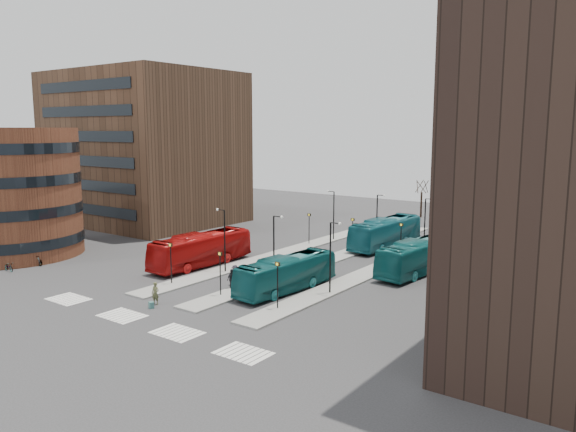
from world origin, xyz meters
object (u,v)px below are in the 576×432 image
Objects in this scene: bicycle_far at (37,262)px; teal_bus_b at (386,233)px; teal_bus_a at (287,273)px; commuter_b at (232,279)px; traveller at (155,293)px; commuter_a at (195,256)px; bicycle_mid at (36,260)px; red_bus at (201,249)px; teal_bus_c at (419,256)px; bicycle_near at (9,267)px; teal_bus_d at (484,230)px; commuter_c at (235,275)px; suitcase at (151,305)px.

teal_bus_b is at bearing -49.55° from bicycle_far.
teal_bus_a reaches higher than commuter_b.
traveller is (-6.13, -9.31, -0.62)m from teal_bus_a.
traveller reaches higher than commuter_b.
bicycle_mid is (-12.69, -10.21, -0.28)m from commuter_a.
commuter_b reaches higher than bicycle_mid.
bicycle_far is (0.00, 0.11, -0.14)m from bicycle_mid.
traveller reaches higher than bicycle_mid.
red_bus is 22.31m from teal_bus_b.
traveller is at bearing -115.32° from teal_bus_c.
teal_bus_c is (19.17, 10.34, -0.03)m from red_bus.
teal_bus_a is at bearing -63.93° from bicycle_near.
teal_bus_b is at bearing -140.56° from teal_bus_d.
teal_bus_c is at bearing 65.39° from teal_bus_a.
commuter_c is (8.51, -3.42, 0.08)m from commuter_a.
teal_bus_c is at bearing 29.19° from red_bus.
suitcase is 0.33× the size of bicycle_far.
commuter_a is at bearing 108.79° from traveller.
red_bus is at bearing -43.11° from bicycle_near.
commuter_a is (-0.98, 0.10, -0.88)m from red_bus.
bicycle_mid is 0.18m from bicycle_far.
suitcase is at bearing -109.92° from bicycle_mid.
red_bus is 1.02× the size of teal_bus_c.
teal_bus_b is 12.10m from teal_bus_c.
bicycle_mid reaches higher than suitcase.
teal_bus_a reaches higher than bicycle_near.
traveller is 1.11× the size of bicycle_near.
bicycle_mid is (-32.83, -20.46, -1.12)m from teal_bus_c.
teal_bus_d is at bearing 94.15° from teal_bus_c.
teal_bus_c reaches higher than teal_bus_d.
commuter_b reaches higher than commuter_c.
teal_bus_b is 22.75m from commuter_a.
teal_bus_b is at bearing 137.24° from teal_bus_c.
teal_bus_b is at bearing 97.42° from teal_bus_a.
commuter_c reaches higher than bicycle_near.
teal_bus_b is 7.63× the size of bicycle_near.
bicycle_near is at bearing -135.83° from red_bus.
suitcase is 0.31× the size of commuter_a.
commuter_a is at bearing -60.87° from bicycle_far.
teal_bus_a is 0.92× the size of teal_bus_c.
teal_bus_d is (0.40, 18.61, -0.04)m from teal_bus_c.
teal_bus_a is (5.66, 10.15, 1.28)m from suitcase.
red_bus is 13.03m from traveller.
red_bus is 0.97× the size of teal_bus_b.
bicycle_far is at bearing -142.97° from red_bus.
traveller is (-0.47, 0.84, 0.66)m from suitcase.
teal_bus_b reaches higher than teal_bus_d.
commuter_c is 22.23m from bicycle_far.
red_bus reaches higher than bicycle_near.
teal_bus_c is at bearing -51.16° from bicycle_near.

